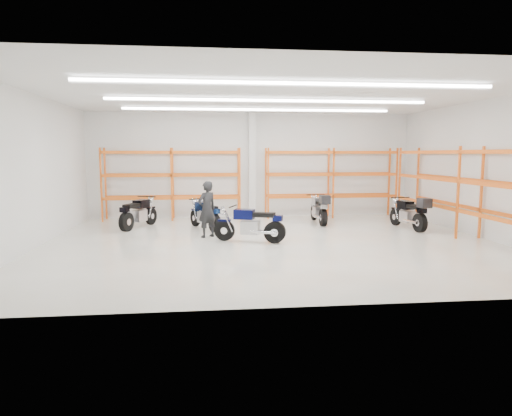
{
  "coord_description": "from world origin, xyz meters",
  "views": [
    {
      "loc": [
        -2.01,
        -13.84,
        2.76
      ],
      "look_at": [
        -0.42,
        0.5,
        1.03
      ],
      "focal_mm": 32.0,
      "sensor_mm": 36.0,
      "label": 1
    }
  ],
  "objects": [
    {
      "name": "ground",
      "position": [
        0.0,
        0.0,
        0.0
      ],
      "size": [
        14.0,
        14.0,
        0.0
      ],
      "primitive_type": "plane",
      "color": "beige",
      "rests_on": "ground"
    },
    {
      "name": "motorcycle_back_d",
      "position": [
        5.39,
        1.88,
        0.59
      ],
      "size": [
        0.77,
        2.39,
        1.22
      ],
      "color": "black",
      "rests_on": "ground"
    },
    {
      "name": "pallet_racking_side",
      "position": [
        6.48,
        0.0,
        1.81
      ],
      "size": [
        0.87,
        9.07,
        3.0
      ],
      "color": "orange",
      "rests_on": "ground"
    },
    {
      "name": "structural_column",
      "position": [
        0.0,
        5.82,
        2.25
      ],
      "size": [
        0.32,
        0.32,
        4.5
      ],
      "primitive_type": "cube",
      "color": "white",
      "rests_on": "ground"
    },
    {
      "name": "motorcycle_back_a",
      "position": [
        -4.54,
        3.27,
        0.54
      ],
      "size": [
        1.17,
        2.19,
        1.15
      ],
      "color": "black",
      "rests_on": "ground"
    },
    {
      "name": "room_shell",
      "position": [
        0.0,
        0.03,
        3.28
      ],
      "size": [
        14.02,
        12.02,
        4.51
      ],
      "color": "white",
      "rests_on": "ground"
    },
    {
      "name": "motorcycle_back_b",
      "position": [
        -2.02,
        2.74,
        0.51
      ],
      "size": [
        1.15,
        2.05,
        1.09
      ],
      "color": "black",
      "rests_on": "ground"
    },
    {
      "name": "pallet_racking_back_left",
      "position": [
        -3.4,
        5.48,
        1.79
      ],
      "size": [
        5.67,
        0.87,
        3.0
      ],
      "color": "orange",
      "rests_on": "ground"
    },
    {
      "name": "standing_man",
      "position": [
        -1.98,
        1.17,
        0.93
      ],
      "size": [
        0.81,
        0.76,
        1.86
      ],
      "primitive_type": "imported",
      "rotation": [
        0.0,
        0.0,
        3.76
      ],
      "color": "black",
      "rests_on": "ground"
    },
    {
      "name": "pallet_racking_back_right",
      "position": [
        3.4,
        5.48,
        1.79
      ],
      "size": [
        5.67,
        0.87,
        3.0
      ],
      "color": "orange",
      "rests_on": "ground"
    },
    {
      "name": "motorcycle_main",
      "position": [
        -0.56,
        0.18,
        0.53
      ],
      "size": [
        2.21,
        1.07,
        1.13
      ],
      "color": "black",
      "rests_on": "ground"
    },
    {
      "name": "motorcycle_back_c",
      "position": [
        2.45,
        3.62,
        0.57
      ],
      "size": [
        0.74,
        2.33,
        1.2
      ],
      "color": "black",
      "rests_on": "ground"
    }
  ]
}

